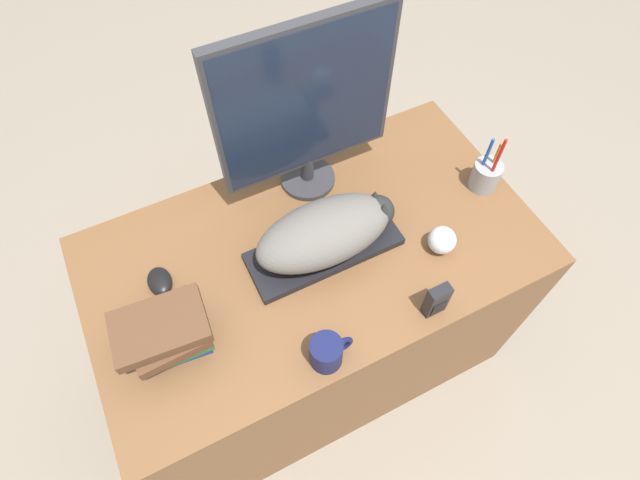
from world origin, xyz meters
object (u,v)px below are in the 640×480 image
Objects in this scene: keyboard at (324,249)px; pen_cup at (486,175)px; coffee_mug at (327,352)px; cat at (329,231)px; computer_mouse at (160,281)px; baseball at (442,240)px; monitor at (306,107)px; book_stack at (167,332)px; phone at (437,300)px.

keyboard is 1.98× the size of pen_cup.
keyboard is at bearing 179.40° from pen_cup.
cat is at bearing 62.47° from coffee_mug.
computer_mouse is 0.41× the size of pen_cup.
baseball is at bearing 18.72° from coffee_mug.
keyboard is 0.08m from cat.
book_stack is (-0.52, -0.31, -0.22)m from monitor.
pen_cup is 0.95× the size of book_stack.
pen_cup reaches higher than cat.
baseball is (0.42, 0.14, -0.01)m from coffee_mug.
coffee_mug is 1.01× the size of phone.
keyboard is at bearing 64.57° from coffee_mug.
pen_cup is (0.51, -0.01, -0.04)m from cat.
monitor reaches higher than coffee_mug.
computer_mouse is 0.96m from pen_cup.
phone is (-0.35, -0.27, 0.01)m from pen_cup.
monitor is at bearing 151.41° from pen_cup.
monitor is 6.89× the size of baseball.
book_stack reaches higher than computer_mouse.
book_stack reaches higher than baseball.
computer_mouse is at bearing 173.61° from pen_cup.
computer_mouse is 0.18m from book_stack.
cat is 1.86× the size of pen_cup.
keyboard is at bearing -13.26° from computer_mouse.
baseball is (0.72, -0.23, 0.02)m from computer_mouse.
computer_mouse is at bearing 167.10° from cat.
keyboard is at bearing 155.37° from baseball.
book_stack is (-0.02, -0.17, 0.06)m from computer_mouse.
keyboard is at bearing 121.09° from phone.
monitor is 4.82× the size of coffee_mug.
computer_mouse is 0.75m from baseball.
book_stack is at bearing 147.50° from coffee_mug.
phone is (0.10, -0.52, -0.24)m from monitor.
cat is at bearing 154.39° from baseball.
book_stack is at bearing -176.12° from pen_cup.
coffee_mug is at bearing -111.12° from monitor.
cat is 1.77× the size of book_stack.
phone is (0.30, -0.01, 0.01)m from coffee_mug.
monitor reaches higher than book_stack.
cat reaches higher than baseball.
monitor reaches higher than phone.
phone is at bearing -60.83° from cat.
coffee_mug is 1.43× the size of baseball.
monitor is at bearing 74.07° from keyboard.
computer_mouse is 0.80× the size of coffee_mug.
cat is 0.31m from coffee_mug.
keyboard is 4.79× the size of computer_mouse.
baseball is (0.22, -0.37, -0.25)m from monitor.
pen_cup is at bearing -0.62° from cat.
baseball is at bearing -25.61° from cat.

